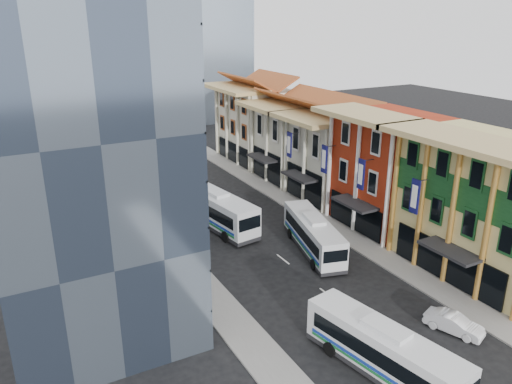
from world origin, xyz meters
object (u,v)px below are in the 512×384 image
office_tower (63,107)px  bus_left_far (215,208)px  shophouse_tan (487,208)px  sedan_right (454,323)px  bus_left_near (384,350)px  bus_right (313,234)px

office_tower → bus_left_far: 20.55m
shophouse_tan → office_tower: bearing=155.7°
bus_left_far → sedan_right: size_ratio=3.08×
bus_left_near → shophouse_tan: bearing=10.3°
shophouse_tan → sedan_right: size_ratio=3.42×
office_tower → sedan_right: office_tower is taller
shophouse_tan → sedan_right: 11.81m
shophouse_tan → bus_left_far: size_ratio=1.11×
office_tower → bus_left_far: bearing=22.8°
office_tower → sedan_right: 32.57m
bus_left_near → bus_right: size_ratio=1.01×
bus_left_far → sedan_right: bus_left_far is taller
shophouse_tan → sedan_right: (-9.08, -5.36, -5.32)m
bus_right → bus_left_far: bearing=134.5°
sedan_right → bus_right: bearing=74.2°
bus_left_far → bus_right: bearing=-68.3°
office_tower → bus_right: bearing=-10.5°
bus_left_far → bus_left_near: bearing=-99.0°
bus_left_far → bus_right: size_ratio=1.15×
office_tower → sedan_right: size_ratio=7.33×
bus_left_near → bus_right: bus_left_near is taller
shophouse_tan → office_tower: office_tower is taller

